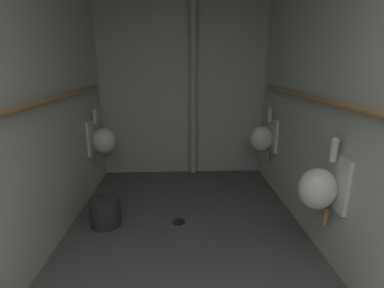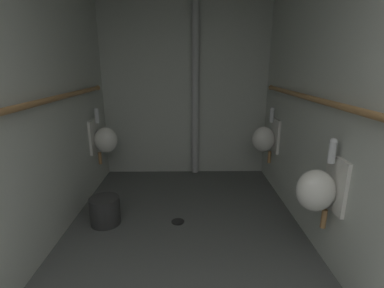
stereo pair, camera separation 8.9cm
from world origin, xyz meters
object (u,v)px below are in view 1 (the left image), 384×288
(urinal_right_mid, at_px, (320,187))
(urinal_right_far, at_px, (263,138))
(floor_drain, at_px, (179,222))
(urinal_left_mid, at_px, (102,140))
(standpipe_back_wall, at_px, (193,92))
(waste_bin, at_px, (105,212))

(urinal_right_mid, height_order, urinal_right_far, same)
(urinal_right_mid, height_order, floor_drain, urinal_right_mid)
(urinal_left_mid, height_order, urinal_right_mid, same)
(urinal_right_mid, relative_size, urinal_right_far, 1.00)
(urinal_right_far, xyz_separation_m, floor_drain, (-1.13, -0.90, -0.69))
(urinal_right_far, bearing_deg, urinal_right_mid, -90.00)
(urinal_right_mid, distance_m, urinal_right_far, 1.57)
(urinal_left_mid, distance_m, standpipe_back_wall, 1.43)
(urinal_right_far, xyz_separation_m, waste_bin, (-1.90, -0.92, -0.54))
(urinal_left_mid, height_order, standpipe_back_wall, standpipe_back_wall)
(urinal_right_far, distance_m, standpipe_back_wall, 1.19)
(waste_bin, bearing_deg, urinal_left_mid, 103.91)
(standpipe_back_wall, xyz_separation_m, floor_drain, (-0.22, -1.40, -1.25))
(urinal_right_far, distance_m, waste_bin, 2.18)
(urinal_left_mid, bearing_deg, floor_drain, -41.88)
(urinal_right_mid, relative_size, floor_drain, 5.39)
(urinal_left_mid, relative_size, urinal_right_far, 1.00)
(standpipe_back_wall, height_order, waste_bin, standpipe_back_wall)
(floor_drain, xyz_separation_m, waste_bin, (-0.76, -0.01, 0.14))
(waste_bin, bearing_deg, standpipe_back_wall, 55.07)
(standpipe_back_wall, distance_m, floor_drain, 1.89)
(urinal_left_mid, height_order, urinal_right_far, same)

